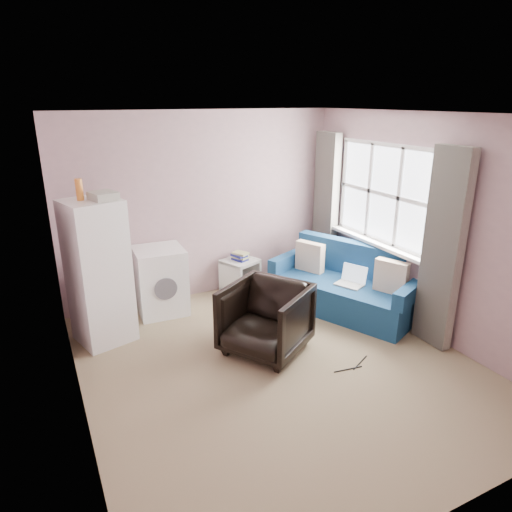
{
  "coord_description": "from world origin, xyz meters",
  "views": [
    {
      "loc": [
        -2.05,
        -3.6,
        2.63
      ],
      "look_at": [
        0.05,
        0.6,
        1.0
      ],
      "focal_mm": 32.0,
      "sensor_mm": 36.0,
      "label": 1
    }
  ],
  "objects_px": {
    "fridge": "(98,272)",
    "side_table": "(240,273)",
    "armchair": "(266,316)",
    "sofa": "(347,287)",
    "washing_machine": "(160,279)"
  },
  "relations": [
    {
      "from": "fridge",
      "to": "side_table",
      "type": "bearing_deg",
      "value": -0.08
    },
    {
      "from": "armchair",
      "to": "fridge",
      "type": "bearing_deg",
      "value": -157.59
    },
    {
      "from": "fridge",
      "to": "side_table",
      "type": "height_order",
      "value": "fridge"
    },
    {
      "from": "sofa",
      "to": "side_table",
      "type": "bearing_deg",
      "value": 107.23
    },
    {
      "from": "side_table",
      "to": "washing_machine",
      "type": "bearing_deg",
      "value": -173.61
    },
    {
      "from": "fridge",
      "to": "sofa",
      "type": "distance_m",
      "value": 3.07
    },
    {
      "from": "sofa",
      "to": "fridge",
      "type": "bearing_deg",
      "value": 144.49
    },
    {
      "from": "washing_machine",
      "to": "sofa",
      "type": "bearing_deg",
      "value": -21.63
    },
    {
      "from": "fridge",
      "to": "armchair",
      "type": "bearing_deg",
      "value": -50.48
    },
    {
      "from": "armchair",
      "to": "fridge",
      "type": "relative_size",
      "value": 0.45
    },
    {
      "from": "side_table",
      "to": "sofa",
      "type": "xyz_separation_m",
      "value": [
        1.01,
        -1.14,
        0.03
      ]
    },
    {
      "from": "armchair",
      "to": "fridge",
      "type": "xyz_separation_m",
      "value": [
        -1.52,
        1.06,
        0.41
      ]
    },
    {
      "from": "armchair",
      "to": "washing_machine",
      "type": "distance_m",
      "value": 1.65
    },
    {
      "from": "side_table",
      "to": "sofa",
      "type": "relative_size",
      "value": 0.29
    },
    {
      "from": "side_table",
      "to": "sofa",
      "type": "distance_m",
      "value": 1.52
    }
  ]
}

